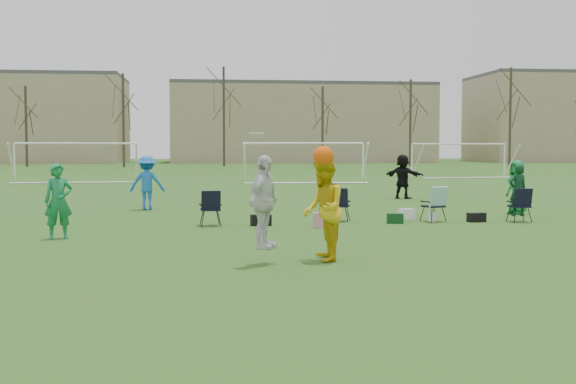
{
  "coord_description": "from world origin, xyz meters",
  "views": [
    {
      "loc": [
        -1.91,
        -11.95,
        2.12
      ],
      "look_at": [
        -0.33,
        2.21,
        1.25
      ],
      "focal_mm": 45.0,
      "sensor_mm": 36.0,
      "label": 1
    }
  ],
  "objects": [
    {
      "name": "goal_mid",
      "position": [
        4.0,
        32.0,
        1.92
      ],
      "size": [
        7.4,
        0.63,
        2.46
      ],
      "rotation": [
        0.0,
        0.0,
        -0.07
      ],
      "color": "white",
      "rests_on": "ground"
    },
    {
      "name": "center_contest",
      "position": [
        -0.14,
        1.26,
        1.06
      ],
      "size": [
        1.96,
        1.32,
        2.4
      ],
      "color": "silver",
      "rests_on": "ground"
    },
    {
      "name": "fielder_black",
      "position": [
        6.22,
        17.47,
        0.93
      ],
      "size": [
        1.64,
        1.56,
        1.86
      ],
      "primitive_type": "imported",
      "rotation": [
        0.0,
        0.0,
        2.4
      ],
      "color": "black",
      "rests_on": "ground"
    },
    {
      "name": "goal_right",
      "position": [
        16.0,
        38.0,
        1.92
      ],
      "size": [
        7.35,
        1.14,
        2.46
      ],
      "rotation": [
        0.0,
        0.0,
        0.14
      ],
      "color": "white",
      "rests_on": "ground"
    },
    {
      "name": "ground",
      "position": [
        0.0,
        0.0,
        0.0
      ],
      "size": [
        260.0,
        260.0,
        0.0
      ],
      "primitive_type": "plane",
      "color": "#2C5219",
      "rests_on": "ground"
    },
    {
      "name": "goal_left",
      "position": [
        -10.0,
        34.0,
        1.92
      ],
      "size": [
        7.39,
        0.76,
        2.46
      ],
      "rotation": [
        0.0,
        0.0,
        0.09
      ],
      "color": "white",
      "rests_on": "ground"
    },
    {
      "name": "sideline_setup",
      "position": [
        3.53,
        8.05,
        0.51
      ],
      "size": [
        9.47,
        2.18,
        1.66
      ],
      "color": "#0E351D",
      "rests_on": "ground"
    },
    {
      "name": "fielder_green_far",
      "position": [
        7.97,
        10.18,
        0.86
      ],
      "size": [
        0.7,
        0.93,
        1.73
      ],
      "primitive_type": "imported",
      "rotation": [
        0.0,
        0.0,
        -1.38
      ],
      "color": "#15793D",
      "rests_on": "ground"
    },
    {
      "name": "fielder_blue",
      "position": [
        -3.98,
        13.16,
        0.93
      ],
      "size": [
        1.2,
        0.69,
        1.85
      ],
      "primitive_type": "imported",
      "rotation": [
        0.0,
        0.0,
        3.14
      ],
      "color": "blue",
      "rests_on": "ground"
    },
    {
      "name": "building_row",
      "position": [
        6.73,
        96.0,
        5.99
      ],
      "size": [
        126.0,
        16.0,
        13.0
      ],
      "color": "tan",
      "rests_on": "ground"
    },
    {
      "name": "tree_line",
      "position": [
        0.24,
        69.85,
        5.09
      ],
      "size": [
        110.28,
        3.28,
        11.4
      ],
      "color": "#382B21",
      "rests_on": "ground"
    },
    {
      "name": "fielder_green_near",
      "position": [
        -5.37,
        5.31,
        0.88
      ],
      "size": [
        0.73,
        0.58,
        1.76
      ],
      "primitive_type": "imported",
      "rotation": [
        0.0,
        0.0,
        0.27
      ],
      "color": "#167B45",
      "rests_on": "ground"
    }
  ]
}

